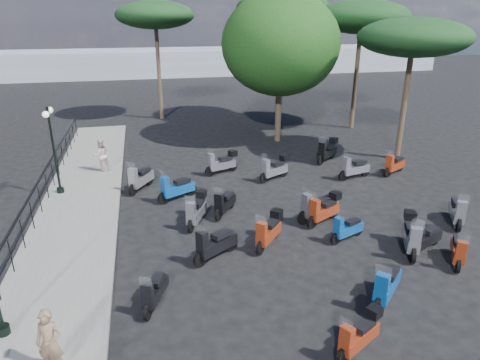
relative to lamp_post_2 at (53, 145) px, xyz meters
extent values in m
plane|color=black|center=(7.41, -6.70, -2.22)|extent=(120.00, 120.00, 0.00)
cube|color=slate|center=(0.91, -3.70, -2.14)|extent=(3.00, 30.00, 0.15)
cylinder|color=black|center=(-0.39, -5.95, -1.52)|extent=(0.04, 0.04, 1.10)
cylinder|color=black|center=(-0.39, -4.59, -1.52)|extent=(0.04, 0.04, 1.10)
cylinder|color=black|center=(-0.39, -3.22, -1.52)|extent=(0.04, 0.04, 1.10)
cylinder|color=black|center=(-0.39, -1.85, -1.52)|extent=(0.04, 0.04, 1.10)
cylinder|color=black|center=(-0.39, -0.48, -1.52)|extent=(0.04, 0.04, 1.10)
cylinder|color=black|center=(-0.39, 0.89, -1.52)|extent=(0.04, 0.04, 1.10)
cylinder|color=black|center=(-0.39, 2.26, -1.52)|extent=(0.04, 0.04, 1.10)
cylinder|color=black|center=(-0.39, 3.62, -1.52)|extent=(0.04, 0.04, 1.10)
cylinder|color=black|center=(-0.39, 4.99, -1.52)|extent=(0.04, 0.04, 1.10)
cylinder|color=black|center=(-0.39, 6.36, -1.52)|extent=(0.04, 0.04, 1.10)
cylinder|color=black|center=(-0.39, 7.73, -1.52)|extent=(0.04, 0.04, 1.10)
cylinder|color=black|center=(-0.39, 9.10, -1.52)|extent=(0.04, 0.04, 1.10)
cube|color=black|center=(-0.39, -3.90, -0.99)|extent=(0.04, 26.00, 0.04)
cube|color=black|center=(-0.39, -3.90, -1.52)|extent=(0.04, 26.00, 0.04)
cylinder|color=black|center=(0.04, -8.71, -1.95)|extent=(0.30, 0.30, 0.22)
cylinder|color=black|center=(0.00, 0.00, -1.96)|extent=(0.29, 0.29, 0.22)
cylinder|color=black|center=(0.00, 0.00, -0.25)|extent=(0.10, 0.10, 3.62)
cylinder|color=black|center=(0.00, 0.00, 1.42)|extent=(0.04, 0.81, 0.04)
sphere|color=white|center=(0.00, 0.41, 1.33)|extent=(0.25, 0.25, 0.25)
sphere|color=white|center=(0.00, -0.41, 1.33)|extent=(0.25, 0.25, 0.25)
imported|color=brown|center=(1.40, -10.18, -1.30)|extent=(0.64, 0.51, 1.52)
imported|color=beige|center=(1.54, 2.39, -1.28)|extent=(0.92, 0.82, 1.57)
cylinder|color=black|center=(3.33, -8.74, -1.99)|extent=(0.25, 0.45, 0.44)
cylinder|color=black|center=(3.75, -7.71, -1.99)|extent=(0.25, 0.45, 0.44)
cube|color=black|center=(3.56, -8.19, -1.83)|extent=(0.74, 1.23, 0.31)
cube|color=black|center=(3.61, -8.04, -1.57)|extent=(0.46, 0.62, 0.13)
cube|color=black|center=(3.36, -8.67, -1.57)|extent=(0.33, 0.29, 0.65)
plane|color=white|center=(3.34, -8.73, -1.15)|extent=(0.35, 0.20, 0.34)
cylinder|color=black|center=(4.95, -6.67, -1.96)|extent=(0.49, 0.37, 0.52)
cylinder|color=black|center=(6.03, -5.96, -1.96)|extent=(0.49, 0.37, 0.52)
cube|color=black|center=(5.54, -6.29, -1.76)|extent=(1.37, 1.07, 0.37)
cube|color=black|center=(5.69, -6.19, -1.46)|extent=(0.72, 0.62, 0.15)
cube|color=black|center=(5.02, -6.62, -1.46)|extent=(0.38, 0.40, 0.75)
plane|color=white|center=(4.97, -6.66, -0.98)|extent=(0.29, 0.39, 0.40)
cylinder|color=black|center=(4.92, -4.43, -1.96)|extent=(0.31, 0.50, 0.50)
cylinder|color=black|center=(5.47, -3.30, -1.96)|extent=(0.31, 0.50, 0.50)
cube|color=#A2A3AD|center=(5.22, -3.82, -1.78)|extent=(0.91, 1.38, 0.35)
cube|color=black|center=(5.29, -3.66, -1.48)|extent=(0.55, 0.70, 0.15)
cube|color=#A2A3AD|center=(4.96, -4.36, -1.48)|extent=(0.38, 0.34, 0.73)
plane|color=white|center=(4.93, -4.41, -1.01)|extent=(0.39, 0.25, 0.39)
cube|color=black|center=(5.47, -3.28, -1.30)|extent=(0.45, 0.46, 0.27)
cylinder|color=black|center=(2.95, -0.64, -1.95)|extent=(0.38, 0.51, 0.53)
cylinder|color=black|center=(3.66, 0.48, -1.95)|extent=(0.38, 0.51, 0.53)
cube|color=gray|center=(3.34, -0.03, -1.75)|extent=(1.09, 1.42, 0.38)
cube|color=black|center=(3.44, 0.12, -1.44)|extent=(0.64, 0.74, 0.15)
cube|color=gray|center=(3.00, -0.57, -1.44)|extent=(0.41, 0.38, 0.77)
plane|color=white|center=(2.96, -0.62, -0.94)|extent=(0.40, 0.30, 0.41)
cylinder|color=black|center=(7.40, -11.22, -2.00)|extent=(0.43, 0.29, 0.44)
cylinder|color=black|center=(8.36, -10.68, -2.00)|extent=(0.43, 0.29, 0.44)
cube|color=#993114|center=(7.92, -10.93, -1.83)|extent=(1.19, 0.85, 0.31)
cube|color=black|center=(8.06, -10.85, -1.57)|extent=(0.61, 0.51, 0.13)
cube|color=#993114|center=(7.46, -11.18, -1.57)|extent=(0.31, 0.34, 0.64)
plane|color=white|center=(7.42, -11.21, -1.16)|extent=(0.23, 0.34, 0.34)
cube|color=black|center=(8.38, -10.67, -1.41)|extent=(0.41, 0.41, 0.24)
cylinder|color=black|center=(6.02, -3.77, -1.98)|extent=(0.35, 0.45, 0.48)
cylinder|color=black|center=(6.70, -2.79, -1.98)|extent=(0.35, 0.45, 0.48)
cube|color=black|center=(6.39, -3.24, -1.80)|extent=(1.01, 1.25, 0.34)
cube|color=black|center=(6.48, -3.10, -1.52)|extent=(0.58, 0.66, 0.14)
cube|color=black|center=(6.06, -3.70, -1.52)|extent=(0.37, 0.35, 0.69)
plane|color=white|center=(6.03, -3.75, -1.07)|extent=(0.35, 0.28, 0.37)
cylinder|color=black|center=(4.16, -1.81, -1.96)|extent=(0.51, 0.34, 0.52)
cylinder|color=black|center=(5.31, -1.21, -1.96)|extent=(0.51, 0.34, 0.52)
cube|color=#0F4E9C|center=(4.78, -1.48, -1.76)|extent=(1.42, 0.98, 0.37)
cube|color=black|center=(4.94, -1.40, -1.46)|extent=(0.73, 0.59, 0.15)
cube|color=#0F4E9C|center=(4.24, -1.77, -1.46)|extent=(0.36, 0.40, 0.76)
plane|color=white|center=(4.18, -1.80, -0.97)|extent=(0.27, 0.40, 0.40)
cylinder|color=black|center=(6.46, 0.90, -1.97)|extent=(0.50, 0.27, 0.50)
cylinder|color=black|center=(7.63, 1.32, -1.97)|extent=(0.50, 0.27, 0.50)
cube|color=#A2A3AD|center=(7.09, 1.13, -1.78)|extent=(1.39, 0.79, 0.35)
cube|color=black|center=(7.26, 1.19, -1.49)|extent=(0.69, 0.51, 0.15)
cube|color=#A2A3AD|center=(6.54, 0.93, -1.49)|extent=(0.32, 0.37, 0.73)
plane|color=white|center=(6.48, 0.90, -1.02)|extent=(0.21, 0.40, 0.39)
cube|color=black|center=(7.65, 1.33, -1.30)|extent=(0.45, 0.43, 0.27)
cylinder|color=black|center=(6.88, -6.40, -1.97)|extent=(0.40, 0.44, 0.49)
cylinder|color=black|center=(7.69, -5.46, -1.97)|extent=(0.40, 0.44, 0.49)
cube|color=#993114|center=(7.32, -5.89, -1.78)|extent=(1.13, 1.24, 0.35)
cube|color=black|center=(7.43, -5.76, -1.50)|extent=(0.64, 0.67, 0.14)
cube|color=#993114|center=(6.94, -6.34, -1.50)|extent=(0.38, 0.37, 0.72)
plane|color=white|center=(6.90, -6.39, -1.03)|extent=(0.35, 0.32, 0.38)
cube|color=black|center=(7.70, -5.45, -1.31)|extent=(0.48, 0.48, 0.27)
cylinder|color=black|center=(9.49, -6.35, -2.00)|extent=(0.44, 0.25, 0.43)
cylinder|color=black|center=(10.49, -5.95, -2.00)|extent=(0.44, 0.25, 0.43)
cube|color=#0F4E9C|center=(10.03, -6.13, -1.84)|extent=(1.20, 0.72, 0.31)
cube|color=black|center=(10.17, -6.08, -1.58)|extent=(0.60, 0.45, 0.13)
cube|color=#0F4E9C|center=(9.55, -6.33, -1.58)|extent=(0.29, 0.33, 0.63)
plane|color=white|center=(9.50, -6.35, -1.18)|extent=(0.19, 0.34, 0.34)
cylinder|color=black|center=(8.97, -4.74, -1.95)|extent=(0.54, 0.27, 0.53)
cylinder|color=black|center=(10.25, -4.35, -1.95)|extent=(0.54, 0.27, 0.53)
cube|color=#53555A|center=(9.66, -4.53, -1.75)|extent=(1.49, 0.79, 0.38)
cube|color=black|center=(9.84, -4.47, -1.44)|extent=(0.74, 0.52, 0.16)
cube|color=#53555A|center=(9.06, -4.72, -1.44)|extent=(0.33, 0.39, 0.78)
plane|color=white|center=(9.00, -4.74, -0.94)|extent=(0.21, 0.43, 0.41)
cylinder|color=black|center=(8.70, -0.51, -1.96)|extent=(0.49, 0.32, 0.50)
cylinder|color=black|center=(9.81, 0.07, -1.96)|extent=(0.49, 0.32, 0.50)
cube|color=gray|center=(9.30, -0.19, -1.78)|extent=(1.36, 0.94, 0.35)
cube|color=black|center=(9.46, -0.11, -1.49)|extent=(0.70, 0.57, 0.15)
cube|color=gray|center=(8.77, -0.47, -1.49)|extent=(0.35, 0.38, 0.73)
plane|color=white|center=(8.72, -0.50, -1.02)|extent=(0.26, 0.39, 0.39)
cube|color=black|center=(9.83, 0.08, -1.30)|extent=(0.47, 0.46, 0.27)
cylinder|color=black|center=(9.00, -9.88, -1.96)|extent=(0.45, 0.44, 0.52)
cylinder|color=black|center=(9.94, -8.98, -1.96)|extent=(0.45, 0.44, 0.52)
cube|color=#0F4E9C|center=(9.51, -9.40, -1.76)|extent=(1.27, 1.24, 0.37)
cube|color=black|center=(9.65, -9.27, -1.46)|extent=(0.69, 0.68, 0.15)
cube|color=#0F4E9C|center=(9.07, -9.82, -1.46)|extent=(0.40, 0.40, 0.76)
plane|color=white|center=(9.02, -9.87, -0.97)|extent=(0.35, 0.36, 0.40)
cylinder|color=black|center=(12.28, -8.68, -1.99)|extent=(0.33, 0.42, 0.45)
cylinder|color=black|center=(12.91, -7.75, -1.99)|extent=(0.33, 0.42, 0.45)
cube|color=#993114|center=(12.62, -8.18, -1.82)|extent=(0.95, 1.19, 0.32)
cube|color=black|center=(12.71, -8.05, -1.56)|extent=(0.55, 0.62, 0.13)
cube|color=#993114|center=(12.32, -8.62, -1.56)|extent=(0.35, 0.33, 0.66)
plane|color=white|center=(12.29, -8.67, -1.14)|extent=(0.34, 0.26, 0.35)
cylinder|color=black|center=(11.30, -7.91, -1.95)|extent=(0.33, 0.52, 0.53)
cylinder|color=black|center=(11.87, -6.72, -1.95)|extent=(0.33, 0.52, 0.53)
cube|color=#A2A3AD|center=(11.61, -7.27, -1.75)|extent=(0.96, 1.45, 0.37)
cube|color=black|center=(11.69, -7.10, -1.45)|extent=(0.58, 0.74, 0.15)
cube|color=#A2A3AD|center=(11.33, -7.83, -1.45)|extent=(0.40, 0.36, 0.77)
plane|color=white|center=(11.30, -7.89, -0.95)|extent=(0.41, 0.26, 0.41)
cube|color=black|center=(11.88, -6.70, -1.25)|extent=(0.48, 0.49, 0.29)
cylinder|color=black|center=(9.16, -5.11, -1.97)|extent=(0.48, 0.33, 0.49)
cylinder|color=black|center=(10.24, -4.51, -1.97)|extent=(0.48, 0.33, 0.49)
cube|color=#993114|center=(9.75, -4.78, -1.78)|extent=(1.34, 0.95, 0.35)
cube|color=black|center=(9.90, -4.70, -1.49)|extent=(0.69, 0.57, 0.14)
cube|color=#993114|center=(9.23, -5.07, -1.49)|extent=(0.35, 0.38, 0.72)
plane|color=white|center=(9.18, -5.10, -1.03)|extent=(0.26, 0.38, 0.38)
cube|color=black|center=(10.26, -4.50, -1.31)|extent=(0.47, 0.46, 0.27)
cylinder|color=black|center=(12.32, -1.06, -1.96)|extent=(0.52, 0.23, 0.51)
cylinder|color=black|center=(13.54, -0.75, -1.96)|extent=(0.52, 0.23, 0.51)
cube|color=#A2A3AD|center=(12.98, -0.89, -1.77)|extent=(1.42, 0.68, 0.36)
cube|color=black|center=(13.16, -0.85, -1.48)|extent=(0.69, 0.46, 0.15)
cube|color=#A2A3AD|center=(12.40, -1.04, -1.48)|extent=(0.30, 0.36, 0.74)
plane|color=white|center=(12.34, -1.05, -1.00)|extent=(0.18, 0.41, 0.39)
cylinder|color=black|center=(14.04, -6.47, -1.96)|extent=(0.35, 0.49, 0.51)
cylinder|color=black|center=(14.68, -5.37, -1.96)|extent=(0.35, 0.49, 0.51)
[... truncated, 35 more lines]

